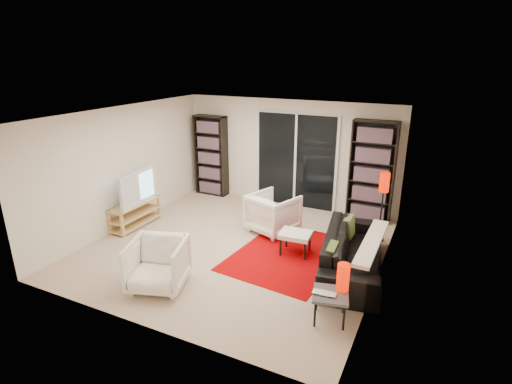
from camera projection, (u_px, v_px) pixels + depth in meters
floor at (237, 247)px, 7.29m from camera, size 5.00×5.00×0.00m
wall_back at (288, 153)px, 9.02m from camera, size 5.00×0.02×2.40m
wall_front at (136, 242)px, 4.76m from camera, size 5.00×0.02×2.40m
wall_left at (125, 167)px, 7.92m from camera, size 0.02×5.00×2.40m
wall_right at (385, 207)px, 5.87m from camera, size 0.02×5.00×2.40m
ceiling at (234, 114)px, 6.50m from camera, size 5.00×5.00×0.02m
sliding_door at (296, 161)px, 8.96m from camera, size 1.92×0.08×2.16m
bookshelf_left at (211, 156)px, 9.75m from camera, size 0.80×0.30×1.95m
bookshelf_right at (372, 172)px, 8.15m from camera, size 0.90×0.30×2.10m
tv_stand at (136, 213)px, 8.10m from camera, size 0.38×1.17×0.50m
tv at (134, 187)px, 7.90m from camera, size 0.30×1.18×0.67m
rug at (289, 254)px, 6.99m from camera, size 1.89×2.43×0.01m
sofa at (353, 252)px, 6.39m from camera, size 1.22×2.38×0.66m
armchair_back at (273, 213)px, 7.80m from camera, size 1.06×1.07×0.77m
armchair_front at (158, 264)px, 5.92m from camera, size 1.02×1.04×0.75m
ottoman at (296, 235)px, 6.93m from camera, size 0.57×0.48×0.40m
side_table at (331, 297)px, 5.17m from camera, size 0.55×0.55×0.40m
laptop at (324, 295)px, 5.10m from camera, size 0.32×0.22×0.02m
table_lamp at (343, 277)px, 5.18m from camera, size 0.17×0.17×0.37m
floor_lamp at (384, 190)px, 7.22m from camera, size 0.20×0.20×1.32m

